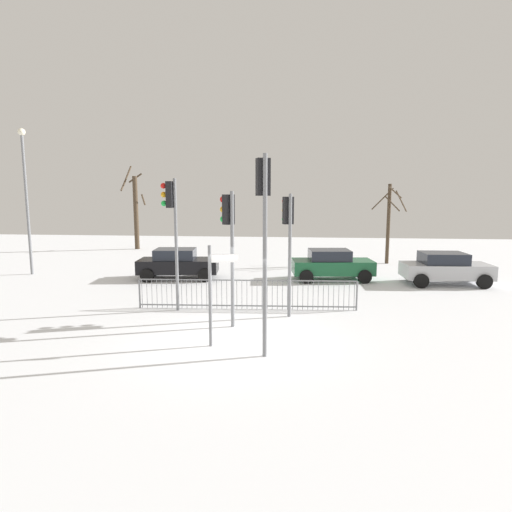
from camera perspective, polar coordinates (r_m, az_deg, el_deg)
name	(u,v)px	position (r m, az deg, el deg)	size (l,w,h in m)	color
ground_plane	(232,341)	(12.14, -3.18, -11.29)	(60.00, 60.00, 0.00)	white
traffic_light_mid_right	(172,215)	(14.96, -11.29, 5.48)	(0.57, 0.34, 4.62)	slate
traffic_light_rear_left	(288,227)	(14.04, 4.35, 3.91)	(0.41, 0.52, 4.10)	slate
traffic_light_rear_right	(263,210)	(10.41, 0.99, 6.14)	(0.39, 0.54, 5.03)	slate
traffic_light_foreground_right	(229,228)	(12.88, -3.66, 3.76)	(0.48, 0.46, 4.17)	slate
direction_sign_post	(213,290)	(11.35, -5.86, -4.56)	(0.78, 0.22, 2.74)	slate
pedestrian_guard_railing	(247,294)	(15.18, -1.23, -5.12)	(7.83, 0.50, 1.07)	slate
car_black_near	(178,263)	(20.99, -10.48, -0.95)	(3.97, 2.29, 1.47)	black
car_silver_mid	(445,268)	(21.14, 24.08, -1.47)	(3.87, 2.06, 1.47)	#B2B5BA
car_green_far	(332,264)	(20.67, 10.13, -1.09)	(3.96, 2.27, 1.47)	#195933
street_lamp	(26,187)	(24.50, -28.57, 8.10)	(0.36, 0.36, 7.33)	slate
bare_tree_left	(389,221)	(26.32, 17.44, 4.55)	(2.04, 2.04, 4.71)	#473828
bare_tree_centre	(135,209)	(33.31, -15.91, 6.05)	(1.74, 1.69, 6.26)	#473828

